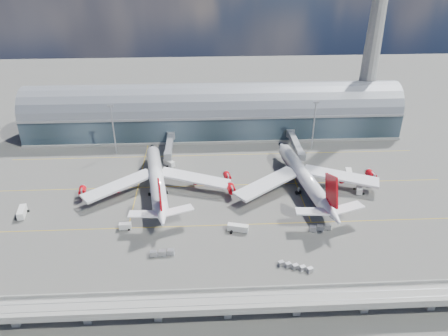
{
  "coord_description": "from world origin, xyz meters",
  "views": [
    {
      "loc": [
        -5.84,
        -146.12,
        97.94
      ],
      "look_at": [
        2.32,
        10.0,
        14.0
      ],
      "focal_mm": 35.0,
      "sensor_mm": 36.0,
      "label": 1
    }
  ],
  "objects_px": {
    "control_tower": "(375,35)",
    "floodlight_mast_right": "(314,124)",
    "airliner_right": "(305,179)",
    "service_truck_3": "(359,189)",
    "airliner_left": "(157,180)",
    "service_truck_1": "(125,226)",
    "service_truck_2": "(238,228)",
    "service_truck_0": "(22,212)",
    "service_truck_5": "(169,163)",
    "service_truck_4": "(348,173)",
    "cargo_train_0": "(162,253)",
    "cargo_train_2": "(320,228)",
    "cargo_train_1": "(295,267)",
    "floodlight_mast_left": "(113,128)"
  },
  "relations": [
    {
      "from": "control_tower",
      "to": "floodlight_mast_right",
      "type": "bearing_deg",
      "value": -141.34
    },
    {
      "from": "airliner_right",
      "to": "service_truck_3",
      "type": "relative_size",
      "value": 10.84
    },
    {
      "from": "airliner_left",
      "to": "airliner_right",
      "type": "height_order",
      "value": "airliner_right"
    },
    {
      "from": "service_truck_1",
      "to": "service_truck_2",
      "type": "height_order",
      "value": "service_truck_2"
    },
    {
      "from": "service_truck_0",
      "to": "service_truck_1",
      "type": "bearing_deg",
      "value": -23.7
    },
    {
      "from": "service_truck_1",
      "to": "control_tower",
      "type": "bearing_deg",
      "value": -54.37
    },
    {
      "from": "service_truck_5",
      "to": "service_truck_0",
      "type": "bearing_deg",
      "value": 172.53
    },
    {
      "from": "control_tower",
      "to": "service_truck_4",
      "type": "distance_m",
      "value": 80.57
    },
    {
      "from": "floodlight_mast_right",
      "to": "service_truck_1",
      "type": "bearing_deg",
      "value": -142.64
    },
    {
      "from": "floodlight_mast_right",
      "to": "service_truck_2",
      "type": "bearing_deg",
      "value": -122.33
    },
    {
      "from": "service_truck_1",
      "to": "service_truck_4",
      "type": "bearing_deg",
      "value": -71.8
    },
    {
      "from": "service_truck_2",
      "to": "floodlight_mast_right",
      "type": "bearing_deg",
      "value": -17.12
    },
    {
      "from": "service_truck_2",
      "to": "cargo_train_0",
      "type": "relative_size",
      "value": 0.93
    },
    {
      "from": "service_truck_1",
      "to": "cargo_train_2",
      "type": "xyz_separation_m",
      "value": [
        73.04,
        -4.52,
        -0.3
      ]
    },
    {
      "from": "cargo_train_0",
      "to": "cargo_train_1",
      "type": "distance_m",
      "value": 45.49
    },
    {
      "from": "service_truck_5",
      "to": "service_truck_2",
      "type": "bearing_deg",
      "value": -104.47
    },
    {
      "from": "cargo_train_0",
      "to": "cargo_train_2",
      "type": "distance_m",
      "value": 59.22
    },
    {
      "from": "service_truck_2",
      "to": "cargo_train_1",
      "type": "relative_size",
      "value": 0.7
    },
    {
      "from": "service_truck_1",
      "to": "cargo_train_1",
      "type": "bearing_deg",
      "value": -115.02
    },
    {
      "from": "floodlight_mast_right",
      "to": "airliner_left",
      "type": "height_order",
      "value": "floodlight_mast_right"
    },
    {
      "from": "cargo_train_0",
      "to": "service_truck_3",
      "type": "bearing_deg",
      "value": -59.8
    },
    {
      "from": "control_tower",
      "to": "service_truck_5",
      "type": "height_order",
      "value": "control_tower"
    },
    {
      "from": "cargo_train_1",
      "to": "service_truck_1",
      "type": "bearing_deg",
      "value": 45.28
    },
    {
      "from": "service_truck_2",
      "to": "cargo_train_2",
      "type": "height_order",
      "value": "service_truck_2"
    },
    {
      "from": "cargo_train_1",
      "to": "cargo_train_2",
      "type": "height_order",
      "value": "cargo_train_2"
    },
    {
      "from": "control_tower",
      "to": "floodlight_mast_right",
      "type": "relative_size",
      "value": 4.01
    },
    {
      "from": "floodlight_mast_left",
      "to": "cargo_train_0",
      "type": "relative_size",
      "value": 2.94
    },
    {
      "from": "floodlight_mast_left",
      "to": "floodlight_mast_right",
      "type": "distance_m",
      "value": 100.0
    },
    {
      "from": "cargo_train_1",
      "to": "service_truck_0",
      "type": "bearing_deg",
      "value": 48.55
    },
    {
      "from": "service_truck_1",
      "to": "cargo_train_1",
      "type": "distance_m",
      "value": 64.62
    },
    {
      "from": "service_truck_4",
      "to": "cargo_train_2",
      "type": "relative_size",
      "value": 0.69
    },
    {
      "from": "floodlight_mast_right",
      "to": "airliner_right",
      "type": "xyz_separation_m",
      "value": [
        -12.86,
        -41.06,
        -7.85
      ]
    },
    {
      "from": "service_truck_2",
      "to": "control_tower",
      "type": "bearing_deg",
      "value": -23.82
    },
    {
      "from": "airliner_right",
      "to": "service_truck_1",
      "type": "xyz_separation_m",
      "value": [
        -73.05,
        -24.53,
        -4.47
      ]
    },
    {
      "from": "service_truck_4",
      "to": "service_truck_5",
      "type": "relative_size",
      "value": 1.02
    },
    {
      "from": "service_truck_1",
      "to": "cargo_train_2",
      "type": "height_order",
      "value": "service_truck_1"
    },
    {
      "from": "airliner_left",
      "to": "service_truck_5",
      "type": "height_order",
      "value": "airliner_left"
    },
    {
      "from": "airliner_left",
      "to": "cargo_train_0",
      "type": "relative_size",
      "value": 7.8
    },
    {
      "from": "service_truck_0",
      "to": "cargo_train_1",
      "type": "relative_size",
      "value": 0.69
    },
    {
      "from": "service_truck_0",
      "to": "service_truck_4",
      "type": "height_order",
      "value": "service_truck_4"
    },
    {
      "from": "floodlight_mast_right",
      "to": "airliner_left",
      "type": "distance_m",
      "value": 86.03
    },
    {
      "from": "control_tower",
      "to": "cargo_train_2",
      "type": "distance_m",
      "value": 120.34
    },
    {
      "from": "floodlight_mast_right",
      "to": "service_truck_3",
      "type": "relative_size",
      "value": 3.97
    },
    {
      "from": "floodlight_mast_left",
      "to": "service_truck_1",
      "type": "height_order",
      "value": "floodlight_mast_left"
    },
    {
      "from": "airliner_left",
      "to": "cargo_train_0",
      "type": "xyz_separation_m",
      "value": [
        4.98,
        -41.93,
        -4.94
      ]
    },
    {
      "from": "airliner_left",
      "to": "service_truck_1",
      "type": "distance_m",
      "value": 28.14
    },
    {
      "from": "service_truck_0",
      "to": "service_truck_2",
      "type": "relative_size",
      "value": 0.99
    },
    {
      "from": "control_tower",
      "to": "floodlight_mast_left",
      "type": "relative_size",
      "value": 4.01
    },
    {
      "from": "airliner_right",
      "to": "service_truck_4",
      "type": "distance_m",
      "value": 25.74
    },
    {
      "from": "service_truck_1",
      "to": "cargo_train_1",
      "type": "xyz_separation_m",
      "value": [
        59.53,
        -25.15,
        -0.48
      ]
    }
  ]
}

